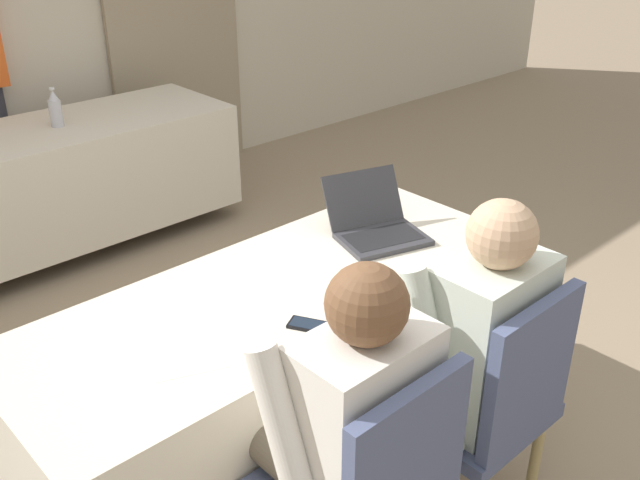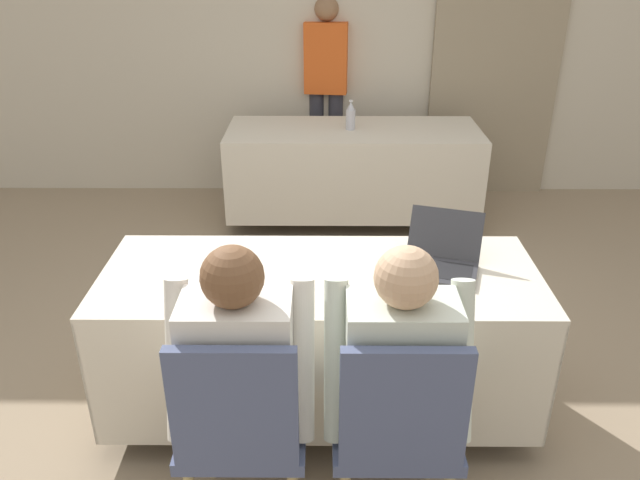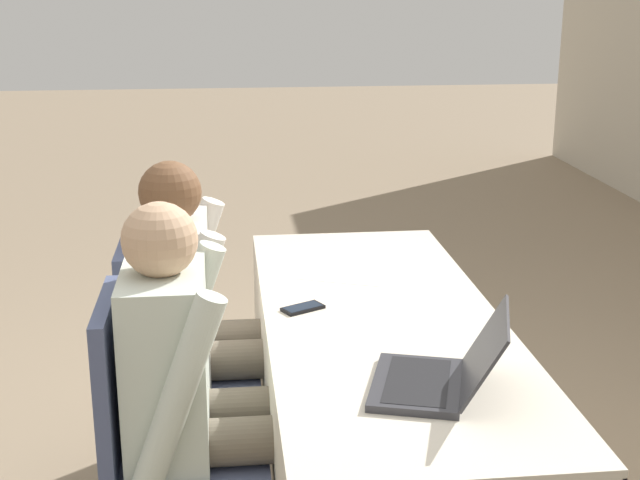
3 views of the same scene
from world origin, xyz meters
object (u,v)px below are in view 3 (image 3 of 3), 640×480
at_px(cell_phone, 303,308).
at_px(laptop, 437,375).
at_px(chair_near_right, 160,436).
at_px(person_checkered_shirt, 200,312).
at_px(person_white_shirt, 196,382).
at_px(chair_near_left, 170,357).

bearing_deg(cell_phone, laptop, -2.83).
bearing_deg(chair_near_right, person_checkered_shirt, -11.03).
bearing_deg(laptop, chair_near_right, -92.01).
height_order(person_checkered_shirt, person_white_shirt, same).
bearing_deg(person_white_shirt, person_checkered_shirt, 0.00).
relative_size(laptop, person_checkered_shirt, 0.35).
relative_size(chair_near_right, person_checkered_shirt, 0.78).
distance_m(cell_phone, chair_near_left, 0.52).
distance_m(cell_phone, person_checkered_shirt, 0.38).
height_order(chair_near_left, person_checkered_shirt, person_checkered_shirt).
height_order(laptop, cell_phone, laptop).
xyz_separation_m(laptop, person_checkered_shirt, (-0.78, -0.61, -0.10)).
relative_size(laptop, cell_phone, 2.80).
xyz_separation_m(person_checkered_shirt, person_white_shirt, (0.53, 0.00, 0.00)).
relative_size(cell_phone, chair_near_right, 0.16).
bearing_deg(person_checkered_shirt, cell_phone, -119.30).
bearing_deg(person_checkered_shirt, person_white_shirt, -180.00).
xyz_separation_m(cell_phone, person_checkered_shirt, (-0.18, -0.33, -0.07)).
height_order(cell_phone, chair_near_right, chair_near_right).
relative_size(cell_phone, chair_near_left, 0.16).
bearing_deg(chair_near_left, person_white_shirt, -168.97).
relative_size(chair_near_left, person_checkered_shirt, 0.78).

